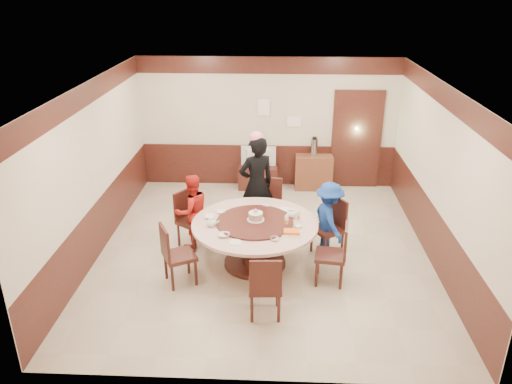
{
  "coord_description": "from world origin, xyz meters",
  "views": [
    {
      "loc": [
        0.21,
        -7.42,
        4.26
      ],
      "look_at": [
        -0.12,
        -0.06,
        1.1
      ],
      "focal_mm": 35.0,
      "sensor_mm": 36.0,
      "label": 1
    }
  ],
  "objects_px": {
    "person_red": "(192,211)",
    "birthday_cake": "(256,216)",
    "person_standing": "(256,185)",
    "person_blue": "(329,219)",
    "shrimp_platter": "(292,232)",
    "thermos": "(314,147)",
    "side_cabinet": "(314,172)",
    "tv_stand": "(258,177)",
    "banquet_table": "(255,235)",
    "television": "(258,157)"
  },
  "relations": [
    {
      "from": "side_cabinet",
      "to": "tv_stand",
      "type": "bearing_deg",
      "value": -178.58
    },
    {
      "from": "tv_stand",
      "to": "side_cabinet",
      "type": "xyz_separation_m",
      "value": [
        1.21,
        0.03,
        0.12
      ]
    },
    {
      "from": "person_standing",
      "to": "thermos",
      "type": "relative_size",
      "value": 4.7
    },
    {
      "from": "side_cabinet",
      "to": "shrimp_platter",
      "type": "bearing_deg",
      "value": -98.87
    },
    {
      "from": "person_standing",
      "to": "birthday_cake",
      "type": "xyz_separation_m",
      "value": [
        0.04,
        -1.17,
        -0.05
      ]
    },
    {
      "from": "banquet_table",
      "to": "television",
      "type": "relative_size",
      "value": 2.63
    },
    {
      "from": "birthday_cake",
      "to": "side_cabinet",
      "type": "xyz_separation_m",
      "value": [
        1.12,
        3.2,
        -0.47
      ]
    },
    {
      "from": "person_blue",
      "to": "tv_stand",
      "type": "height_order",
      "value": "person_blue"
    },
    {
      "from": "banquet_table",
      "to": "shrimp_platter",
      "type": "xyz_separation_m",
      "value": [
        0.57,
        -0.36,
        0.24
      ]
    },
    {
      "from": "shrimp_platter",
      "to": "television",
      "type": "bearing_deg",
      "value": 100.31
    },
    {
      "from": "person_blue",
      "to": "side_cabinet",
      "type": "height_order",
      "value": "person_blue"
    },
    {
      "from": "tv_stand",
      "to": "thermos",
      "type": "bearing_deg",
      "value": 1.44
    },
    {
      "from": "person_red",
      "to": "television",
      "type": "distance_m",
      "value": 2.82
    },
    {
      "from": "person_standing",
      "to": "person_blue",
      "type": "xyz_separation_m",
      "value": [
        1.22,
        -0.81,
        -0.25
      ]
    },
    {
      "from": "shrimp_platter",
      "to": "television",
      "type": "xyz_separation_m",
      "value": [
        -0.65,
        3.57,
        -0.06
      ]
    },
    {
      "from": "birthday_cake",
      "to": "side_cabinet",
      "type": "bearing_deg",
      "value": 70.73
    },
    {
      "from": "person_red",
      "to": "person_blue",
      "type": "height_order",
      "value": "person_red"
    },
    {
      "from": "thermos",
      "to": "television",
      "type": "bearing_deg",
      "value": -178.56
    },
    {
      "from": "birthday_cake",
      "to": "shrimp_platter",
      "type": "bearing_deg",
      "value": -35.19
    },
    {
      "from": "person_standing",
      "to": "tv_stand",
      "type": "bearing_deg",
      "value": -112.87
    },
    {
      "from": "shrimp_platter",
      "to": "tv_stand",
      "type": "relative_size",
      "value": 0.35
    },
    {
      "from": "person_blue",
      "to": "person_red",
      "type": "bearing_deg",
      "value": 66.91
    },
    {
      "from": "shrimp_platter",
      "to": "thermos",
      "type": "height_order",
      "value": "thermos"
    },
    {
      "from": "person_standing",
      "to": "side_cabinet",
      "type": "bearing_deg",
      "value": -144.06
    },
    {
      "from": "birthday_cake",
      "to": "shrimp_platter",
      "type": "distance_m",
      "value": 0.69
    },
    {
      "from": "banquet_table",
      "to": "shrimp_platter",
      "type": "bearing_deg",
      "value": -31.99
    },
    {
      "from": "banquet_table",
      "to": "person_blue",
      "type": "height_order",
      "value": "person_blue"
    },
    {
      "from": "tv_stand",
      "to": "birthday_cake",
      "type": "bearing_deg",
      "value": -88.36
    },
    {
      "from": "side_cabinet",
      "to": "person_red",
      "type": "bearing_deg",
      "value": -129.82
    },
    {
      "from": "person_blue",
      "to": "thermos",
      "type": "bearing_deg",
      "value": -16.98
    },
    {
      "from": "person_standing",
      "to": "birthday_cake",
      "type": "relative_size",
      "value": 6.54
    },
    {
      "from": "person_blue",
      "to": "shrimp_platter",
      "type": "relative_size",
      "value": 4.25
    },
    {
      "from": "shrimp_platter",
      "to": "thermos",
      "type": "bearing_deg",
      "value": 81.34
    },
    {
      "from": "person_blue",
      "to": "tv_stand",
      "type": "relative_size",
      "value": 1.5
    },
    {
      "from": "tv_stand",
      "to": "thermos",
      "type": "distance_m",
      "value": 1.38
    },
    {
      "from": "side_cabinet",
      "to": "thermos",
      "type": "xyz_separation_m",
      "value": [
        -0.01,
        0.0,
        0.56
      ]
    },
    {
      "from": "person_red",
      "to": "birthday_cake",
      "type": "xyz_separation_m",
      "value": [
        1.1,
        -0.54,
        0.19
      ]
    },
    {
      "from": "person_standing",
      "to": "thermos",
      "type": "bearing_deg",
      "value": -143.77
    },
    {
      "from": "person_blue",
      "to": "thermos",
      "type": "distance_m",
      "value": 2.86
    },
    {
      "from": "tv_stand",
      "to": "side_cabinet",
      "type": "distance_m",
      "value": 1.22
    },
    {
      "from": "tv_stand",
      "to": "person_standing",
      "type": "bearing_deg",
      "value": -88.52
    },
    {
      "from": "birthday_cake",
      "to": "tv_stand",
      "type": "distance_m",
      "value": 3.23
    },
    {
      "from": "person_standing",
      "to": "shrimp_platter",
      "type": "distance_m",
      "value": 1.68
    },
    {
      "from": "person_standing",
      "to": "television",
      "type": "xyz_separation_m",
      "value": [
        -0.05,
        2.0,
        -0.18
      ]
    },
    {
      "from": "person_standing",
      "to": "thermos",
      "type": "distance_m",
      "value": 2.33
    },
    {
      "from": "shrimp_platter",
      "to": "side_cabinet",
      "type": "bearing_deg",
      "value": 81.13
    },
    {
      "from": "shrimp_platter",
      "to": "side_cabinet",
      "type": "xyz_separation_m",
      "value": [
        0.56,
        3.6,
        -0.4
      ]
    },
    {
      "from": "thermos",
      "to": "person_blue",
      "type": "bearing_deg",
      "value": -88.45
    },
    {
      "from": "side_cabinet",
      "to": "person_blue",
      "type": "bearing_deg",
      "value": -88.73
    },
    {
      "from": "person_blue",
      "to": "shrimp_platter",
      "type": "distance_m",
      "value": 0.99
    }
  ]
}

